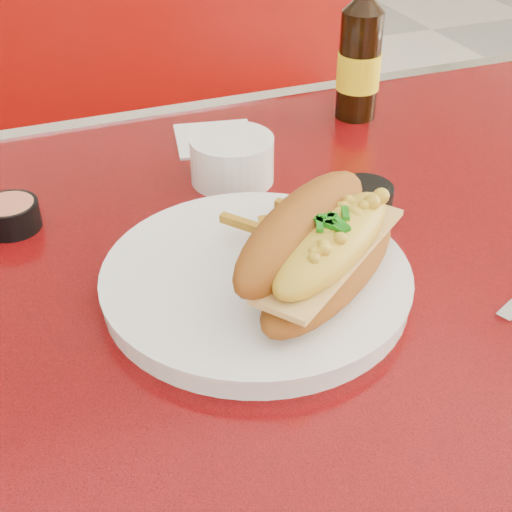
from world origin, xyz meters
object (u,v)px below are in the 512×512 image
object	(u,v)px
gravy_ramekin	(232,158)
fork	(306,257)
dinner_plate	(256,280)
booth_bench_far	(151,236)
sauce_cup_left	(11,214)
diner_table	(299,360)
beer_bottle	(360,55)
mac_hoagie	(321,247)
sauce_cup_right	(364,198)

from	to	relation	value
gravy_ramekin	fork	bearing A→B (deg)	-89.55
dinner_plate	gravy_ramekin	distance (m)	0.22
booth_bench_far	sauce_cup_left	xyz separation A→B (m)	(-0.28, -0.66, 0.50)
diner_table	dinner_plate	distance (m)	0.19
sauce_cup_left	beer_bottle	size ratio (longest dim) A/B	0.30
booth_bench_far	mac_hoagie	xyz separation A→B (m)	(-0.03, -0.90, 0.55)
sauce_cup_left	sauce_cup_right	distance (m)	0.39
diner_table	booth_bench_far	world-z (taller)	booth_bench_far
diner_table	booth_bench_far	size ratio (longest dim) A/B	1.03
sauce_cup_left	gravy_ramekin	bearing A→B (deg)	3.19
mac_hoagie	gravy_ramekin	bearing A→B (deg)	52.33
booth_bench_far	sauce_cup_left	size ratio (longest dim) A/B	16.55
fork	sauce_cup_right	xyz separation A→B (m)	(0.11, 0.09, -0.00)
diner_table	beer_bottle	xyz separation A→B (m)	(0.21, 0.28, 0.25)
mac_hoagie	gravy_ramekin	xyz separation A→B (m)	(0.00, 0.25, -0.03)
booth_bench_far	dinner_plate	bearing A→B (deg)	-94.92
booth_bench_far	beer_bottle	bearing A→B (deg)	-68.25
beer_bottle	booth_bench_far	bearing A→B (deg)	111.75
dinner_plate	fork	bearing A→B (deg)	5.94
dinner_plate	booth_bench_far	bearing A→B (deg)	85.08
gravy_ramekin	sauce_cup_left	size ratio (longest dim) A/B	1.73
dinner_plate	gravy_ramekin	world-z (taller)	gravy_ramekin
gravy_ramekin	beer_bottle	bearing A→B (deg)	26.61
beer_bottle	diner_table	bearing A→B (deg)	-126.39
gravy_ramekin	sauce_cup_right	bearing A→B (deg)	-47.70
diner_table	sauce_cup_right	bearing A→B (deg)	25.46
dinner_plate	gravy_ramekin	xyz separation A→B (m)	(0.05, 0.22, 0.02)
sauce_cup_right	beer_bottle	distance (m)	0.28
booth_bench_far	fork	size ratio (longest dim) A/B	7.62
gravy_ramekin	sauce_cup_right	xyz separation A→B (m)	(0.11, -0.12, -0.01)
booth_bench_far	sauce_cup_right	distance (m)	0.92
fork	beer_bottle	distance (m)	0.40
dinner_plate	sauce_cup_left	world-z (taller)	sauce_cup_left
booth_bench_far	fork	distance (m)	0.99
diner_table	mac_hoagie	size ratio (longest dim) A/B	5.14
fork	sauce_cup_left	distance (m)	0.33
diner_table	gravy_ramekin	world-z (taller)	gravy_ramekin
sauce_cup_right	booth_bench_far	bearing A→B (deg)	96.95
dinner_plate	diner_table	bearing A→B (deg)	32.67
booth_bench_far	gravy_ramekin	world-z (taller)	booth_bench_far
diner_table	gravy_ramekin	distance (m)	0.26
mac_hoagie	fork	world-z (taller)	mac_hoagie
dinner_plate	sauce_cup_right	size ratio (longest dim) A/B	4.12
dinner_plate	beer_bottle	size ratio (longest dim) A/B	1.32
dinner_plate	sauce_cup_right	xyz separation A→B (m)	(0.17, 0.09, 0.01)
diner_table	gravy_ramekin	size ratio (longest dim) A/B	9.79
sauce_cup_left	diner_table	bearing A→B (deg)	-28.65
mac_hoagie	beer_bottle	bearing A→B (deg)	20.99
mac_hoagie	sauce_cup_left	world-z (taller)	mac_hoagie
booth_bench_far	mac_hoagie	distance (m)	1.05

